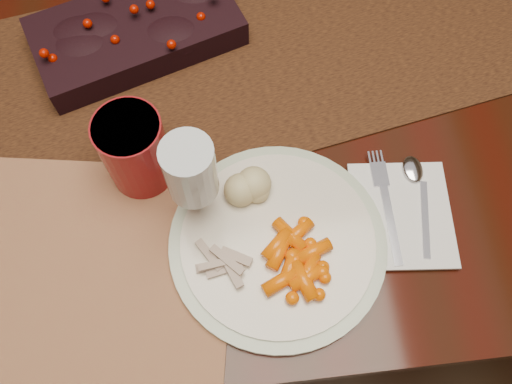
{
  "coord_description": "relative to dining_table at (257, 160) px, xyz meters",
  "views": [
    {
      "loc": [
        -0.06,
        -0.55,
        1.44
      ],
      "look_at": [
        -0.03,
        -0.27,
        0.8
      ],
      "focal_mm": 38.0,
      "sensor_mm": 36.0,
      "label": 1
    }
  ],
  "objects": [
    {
      "name": "floor",
      "position": [
        0.0,
        0.0,
        -0.38
      ],
      "size": [
        5.0,
        5.0,
        0.0
      ],
      "primitive_type": "plane",
      "color": "black",
      "rests_on": "ground"
    },
    {
      "name": "dining_table",
      "position": [
        0.0,
        0.0,
        0.0
      ],
      "size": [
        1.8,
        1.0,
        0.75
      ],
      "primitive_type": "cube",
      "color": "black",
      "rests_on": "floor"
    },
    {
      "name": "table_runner",
      "position": [
        -0.05,
        -0.02,
        0.38
      ],
      "size": [
        1.9,
        0.74,
        0.0
      ],
      "primitive_type": "cube",
      "rotation": [
        0.0,
        0.0,
        0.2
      ],
      "color": "#4C2F12",
      "rests_on": "dining_table"
    },
    {
      "name": "centerpiece",
      "position": [
        -0.19,
        0.03,
        0.41
      ],
      "size": [
        0.35,
        0.25,
        0.06
      ],
      "primitive_type": null,
      "rotation": [
        0.0,
        0.0,
        0.33
      ],
      "color": "black",
      "rests_on": "table_runner"
    },
    {
      "name": "placemat_main",
      "position": [
        -0.3,
        -0.33,
        0.38
      ],
      "size": [
        0.5,
        0.4,
        0.0
      ],
      "primitive_type": "cube",
      "rotation": [
        0.0,
        0.0,
        -0.16
      ],
      "color": "brown",
      "rests_on": "dining_table"
    },
    {
      "name": "dinner_plate",
      "position": [
        -0.01,
        -0.33,
        0.39
      ],
      "size": [
        0.37,
        0.37,
        0.02
      ],
      "primitive_type": "cylinder",
      "rotation": [
        0.0,
        0.0,
        0.35
      ],
      "color": "beige",
      "rests_on": "placemat_main"
    },
    {
      "name": "baby_carrots",
      "position": [
        -0.0,
        -0.35,
        0.4
      ],
      "size": [
        0.11,
        0.09,
        0.02
      ],
      "primitive_type": null,
      "rotation": [
        0.0,
        0.0,
        -0.02
      ],
      "color": "#F35F00",
      "rests_on": "dinner_plate"
    },
    {
      "name": "mashed_potatoes",
      "position": [
        -0.05,
        -0.26,
        0.42
      ],
      "size": [
        0.09,
        0.09,
        0.04
      ],
      "primitive_type": null,
      "rotation": [
        0.0,
        0.0,
        0.21
      ],
      "color": "#C6B97E",
      "rests_on": "dinner_plate"
    },
    {
      "name": "turkey_shreds",
      "position": [
        -0.08,
        -0.35,
        0.4
      ],
      "size": [
        0.09,
        0.08,
        0.02
      ],
      "primitive_type": null,
      "rotation": [
        0.0,
        0.0,
        -0.31
      ],
      "color": "tan",
      "rests_on": "dinner_plate"
    },
    {
      "name": "napkin",
      "position": [
        0.16,
        -0.3,
        0.38
      ],
      "size": [
        0.15,
        0.17,
        0.01
      ],
      "primitive_type": "cube",
      "rotation": [
        0.0,
        0.0,
        -0.09
      ],
      "color": "white",
      "rests_on": "placemat_main"
    },
    {
      "name": "fork",
      "position": [
        0.14,
        -0.3,
        0.39
      ],
      "size": [
        0.03,
        0.15,
        0.0
      ],
      "primitive_type": null,
      "rotation": [
        0.0,
        0.0,
        -0.03
      ],
      "color": "silver",
      "rests_on": "napkin"
    },
    {
      "name": "spoon",
      "position": [
        0.19,
        -0.29,
        0.39
      ],
      "size": [
        0.05,
        0.14,
        0.0
      ],
      "primitive_type": null,
      "rotation": [
        0.0,
        0.0,
        -0.2
      ],
      "color": "white",
      "rests_on": "napkin"
    },
    {
      "name": "red_cup",
      "position": [
        -0.18,
        -0.2,
        0.44
      ],
      "size": [
        0.1,
        0.1,
        0.12
      ],
      "primitive_type": "cylinder",
      "rotation": [
        0.0,
        0.0,
        0.14
      ],
      "color": "maroon",
      "rests_on": "placemat_main"
    },
    {
      "name": "wine_glass",
      "position": [
        -0.11,
        -0.27,
        0.46
      ],
      "size": [
        0.06,
        0.06,
        0.17
      ],
      "primitive_type": null,
      "rotation": [
        0.0,
        0.0,
        -0.02
      ],
      "color": "white",
      "rests_on": "dining_table"
    }
  ]
}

